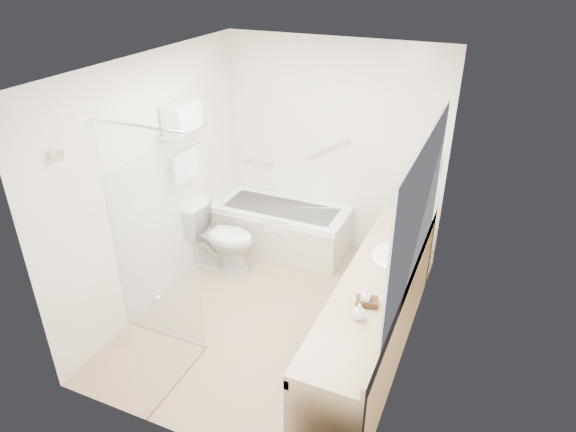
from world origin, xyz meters
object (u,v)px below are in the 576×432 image
at_px(vanity_counter, 375,297).
at_px(water_bottle_left, 409,206).
at_px(amenity_basket, 367,302).
at_px(bathtub, 281,228).
at_px(toilet, 221,237).

bearing_deg(vanity_counter, water_bottle_left, 90.16).
distance_m(amenity_basket, water_bottle_left, 1.66).
xyz_separation_m(amenity_basket, water_bottle_left, (-0.03, 1.66, 0.06)).
xyz_separation_m(bathtub, vanity_counter, (1.52, -1.39, 0.36)).
bearing_deg(amenity_basket, toilet, 150.50).
bearing_deg(vanity_counter, amenity_basket, -86.86).
height_order(toilet, water_bottle_left, water_bottle_left).
distance_m(bathtub, water_bottle_left, 1.67).
height_order(vanity_counter, toilet, vanity_counter).
xyz_separation_m(vanity_counter, water_bottle_left, (-0.00, 1.25, 0.30)).
xyz_separation_m(bathtub, amenity_basket, (1.55, -1.80, 0.60)).
relative_size(bathtub, toilet, 2.01).
bearing_deg(water_bottle_left, bathtub, 174.77).
bearing_deg(toilet, vanity_counter, -112.09).
relative_size(bathtub, amenity_basket, 9.31).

